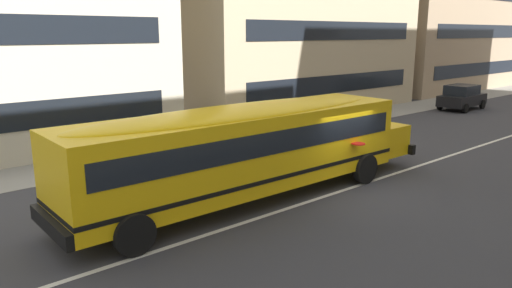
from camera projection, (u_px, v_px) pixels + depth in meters
The scene contains 7 objects.
ground_plane at pixel (347, 189), 15.73m from camera, with size 400.00×400.00×0.00m, color #38383D.
sidewalk_far at pixel (201, 145), 21.94m from camera, with size 120.00×3.00×0.01m, color gray.
lane_centreline at pixel (347, 189), 15.73m from camera, with size 110.00×0.16×0.01m, color silver.
school_bus at pixel (251, 144), 14.45m from camera, with size 13.08×3.19×2.92m.
parked_car_black_near_corner at pixel (462, 97), 31.91m from camera, with size 3.96×2.00×1.64m.
apartment_block_far_centre at pixel (278, 8), 32.69m from camera, with size 17.35×10.91×13.30m.
apartment_block_far_right at pixel (418, 15), 45.91m from camera, with size 18.90×13.21×13.30m.
Camera 1 is at (-12.03, -9.42, 5.00)m, focal length 33.71 mm.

